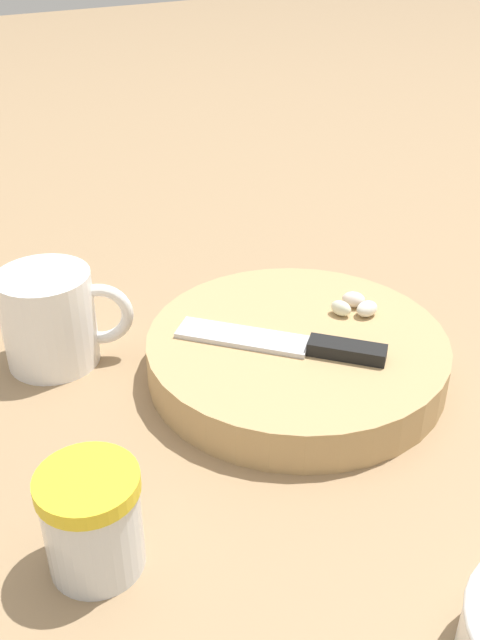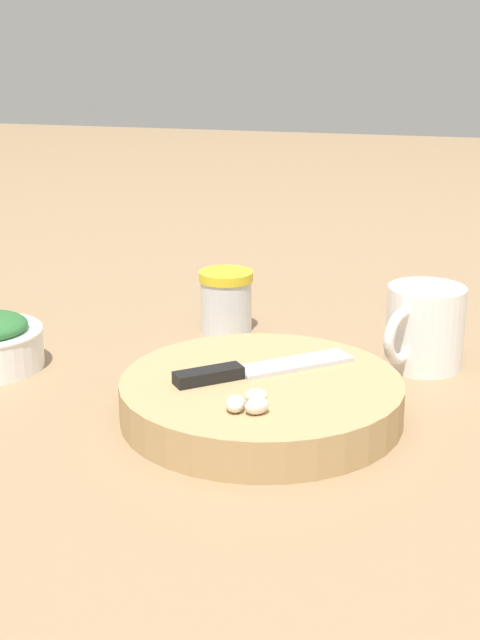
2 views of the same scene
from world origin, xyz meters
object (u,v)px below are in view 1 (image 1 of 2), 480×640
at_px(garlic_cloves, 355,305).
at_px(spice_jar, 92,521).
at_px(coffee_mug, 52,318).
at_px(cutting_board, 296,355).
at_px(chef_knife, 292,343).

bearing_deg(garlic_cloves, spice_jar, 109.55).
xyz_separation_m(garlic_cloves, coffee_mug, (0.14, 0.27, -0.00)).
relative_size(cutting_board, spice_jar, 3.58).
relative_size(cutting_board, coffee_mug, 2.37).
relative_size(garlic_cloves, spice_jar, 0.57).
height_order(spice_jar, coffee_mug, coffee_mug).
bearing_deg(cutting_board, garlic_cloves, -84.97).
xyz_separation_m(spice_jar, coffee_mug, (0.26, -0.07, 0.01)).
height_order(chef_knife, spice_jar, spice_jar).
bearing_deg(garlic_cloves, cutting_board, 95.03).
bearing_deg(chef_knife, garlic_cloves, -29.28).
height_order(cutting_board, chef_knife, chef_knife).
relative_size(chef_knife, garlic_cloves, 3.67).
height_order(cutting_board, garlic_cloves, garlic_cloves).
height_order(garlic_cloves, coffee_mug, coffee_mug).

